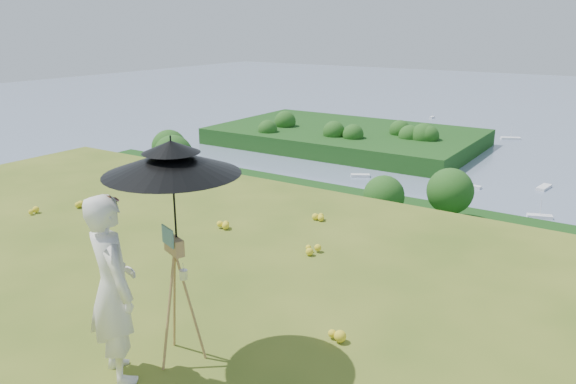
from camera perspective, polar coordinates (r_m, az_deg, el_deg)
The scene contains 9 objects.
shoreline_tier at distance 87.35m, azimuth 25.96°, elevation -11.80°, with size 170.00×28.00×8.00m, color gray.
peninsula at distance 180.34m, azimuth 5.94°, elevation 6.39°, with size 90.00×60.00×12.00m, color #11390F, non-canonical shape.
slope_trees at distance 42.42m, azimuth 21.81°, elevation -10.08°, with size 110.00×50.00×6.00m, color #244E17, non-canonical shape.
harbor_town at distance 84.63m, azimuth 26.53°, elevation -7.90°, with size 110.00×22.00×5.00m, color silver, non-canonical shape.
moored_boats at distance 168.92m, azimuth 26.05°, elevation 2.43°, with size 140.00×140.00×0.70m, color white, non-canonical shape.
painter at distance 5.58m, azimuth -17.38°, elevation -9.34°, with size 0.68×0.45×1.86m, color silver.
field_easel at distance 5.80m, azimuth -11.19°, elevation -10.14°, with size 0.55×0.55×1.45m, color #A27D44, non-canonical shape.
sun_umbrella at distance 5.43m, azimuth -11.53°, elevation -0.25°, with size 1.30×1.30×1.14m, color black, non-canonical shape.
painter_cap at distance 5.27m, azimuth -18.20°, elevation -0.75°, with size 0.18×0.21×0.10m, color #BD6774, non-canonical shape.
Camera 1 is at (6.19, -2.76, 3.32)m, focal length 35.00 mm.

